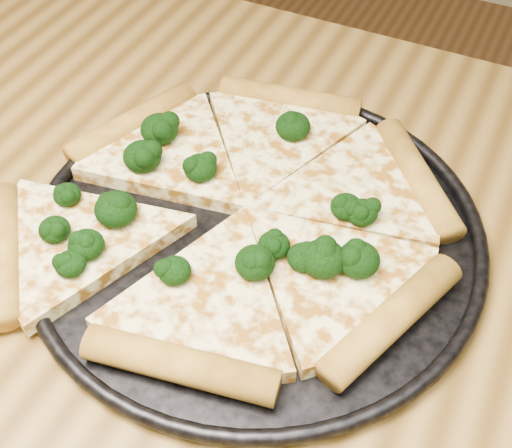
% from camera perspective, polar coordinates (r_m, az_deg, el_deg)
% --- Properties ---
extents(dining_table, '(1.20, 0.90, 0.75)m').
position_cam_1_polar(dining_table, '(0.66, -8.52, -9.71)').
color(dining_table, olive).
rests_on(dining_table, ground).
extents(pizza_pan, '(0.40, 0.40, 0.02)m').
position_cam_1_polar(pizza_pan, '(0.60, -0.00, -0.52)').
color(pizza_pan, black).
rests_on(pizza_pan, dining_table).
extents(pizza, '(0.41, 0.39, 0.03)m').
position_cam_1_polar(pizza, '(0.60, -1.62, 1.19)').
color(pizza, '#FFF49C').
rests_on(pizza, pizza_pan).
extents(broccoli_florets, '(0.29, 0.27, 0.03)m').
position_cam_1_polar(broccoli_florets, '(0.59, -3.74, 1.44)').
color(broccoli_florets, black).
rests_on(broccoli_florets, pizza).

